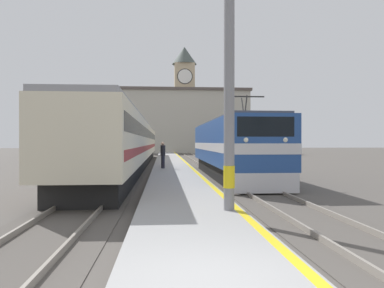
{
  "coord_description": "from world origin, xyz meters",
  "views": [
    {
      "loc": [
        -0.73,
        -4.87,
        2.14
      ],
      "look_at": [
        1.32,
        21.49,
        1.99
      ],
      "focal_mm": 35.0,
      "sensor_mm": 36.0,
      "label": 1
    }
  ],
  "objects_px": {
    "catenary_mast": "(232,47)",
    "locomotive_train": "(230,148)",
    "clock_tower": "(184,96)",
    "person_on_platform": "(163,154)",
    "passenger_train": "(133,143)"
  },
  "relations": [
    {
      "from": "locomotive_train",
      "to": "catenary_mast",
      "type": "distance_m",
      "value": 12.98
    },
    {
      "from": "passenger_train",
      "to": "clock_tower",
      "type": "distance_m",
      "value": 48.53
    },
    {
      "from": "passenger_train",
      "to": "person_on_platform",
      "type": "xyz_separation_m",
      "value": [
        2.61,
        -6.45,
        -0.77
      ]
    },
    {
      "from": "locomotive_train",
      "to": "clock_tower",
      "type": "height_order",
      "value": "clock_tower"
    },
    {
      "from": "catenary_mast",
      "to": "clock_tower",
      "type": "relative_size",
      "value": 0.4
    },
    {
      "from": "locomotive_train",
      "to": "clock_tower",
      "type": "distance_m",
      "value": 58.05
    },
    {
      "from": "person_on_platform",
      "to": "clock_tower",
      "type": "height_order",
      "value": "clock_tower"
    },
    {
      "from": "passenger_train",
      "to": "catenary_mast",
      "type": "height_order",
      "value": "catenary_mast"
    },
    {
      "from": "catenary_mast",
      "to": "clock_tower",
      "type": "bearing_deg",
      "value": 87.79
    },
    {
      "from": "person_on_platform",
      "to": "passenger_train",
      "type": "bearing_deg",
      "value": 112.06
    },
    {
      "from": "passenger_train",
      "to": "person_on_platform",
      "type": "bearing_deg",
      "value": -67.94
    },
    {
      "from": "passenger_train",
      "to": "person_on_platform",
      "type": "height_order",
      "value": "passenger_train"
    },
    {
      "from": "locomotive_train",
      "to": "clock_tower",
      "type": "xyz_separation_m",
      "value": [
        0.46,
        57.14,
        10.24
      ]
    },
    {
      "from": "catenary_mast",
      "to": "locomotive_train",
      "type": "bearing_deg",
      "value": 79.86
    },
    {
      "from": "catenary_mast",
      "to": "clock_tower",
      "type": "distance_m",
      "value": 70.03
    }
  ]
}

